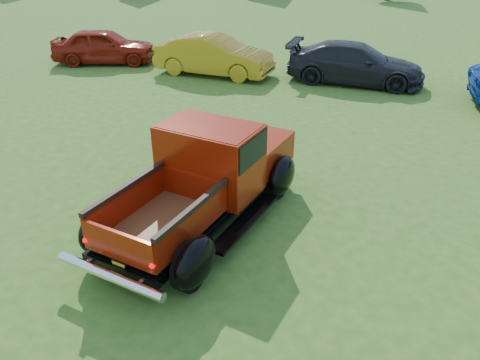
{
  "coord_description": "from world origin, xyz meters",
  "views": [
    {
      "loc": [
        1.6,
        -6.51,
        4.66
      ],
      "look_at": [
        0.47,
        0.2,
        0.95
      ],
      "focal_mm": 35.0,
      "sensor_mm": 36.0,
      "label": 1
    }
  ],
  "objects_px": {
    "show_car_red": "(104,46)",
    "show_car_yellow": "(214,55)",
    "pickup_truck": "(211,173)",
    "show_car_grey": "(355,63)"
  },
  "relations": [
    {
      "from": "pickup_truck",
      "to": "show_car_grey",
      "type": "xyz_separation_m",
      "value": [
        2.91,
        8.76,
        -0.17
      ]
    },
    {
      "from": "show_car_red",
      "to": "pickup_truck",
      "type": "bearing_deg",
      "value": -157.04
    },
    {
      "from": "pickup_truck",
      "to": "show_car_grey",
      "type": "height_order",
      "value": "pickup_truck"
    },
    {
      "from": "pickup_truck",
      "to": "show_car_red",
      "type": "height_order",
      "value": "pickup_truck"
    },
    {
      "from": "pickup_truck",
      "to": "show_car_grey",
      "type": "bearing_deg",
      "value": 90.58
    },
    {
      "from": "show_car_red",
      "to": "show_car_yellow",
      "type": "xyz_separation_m",
      "value": [
        4.47,
        -0.88,
        0.03
      ]
    },
    {
      "from": "show_car_yellow",
      "to": "show_car_grey",
      "type": "relative_size",
      "value": 0.92
    },
    {
      "from": "pickup_truck",
      "to": "show_car_grey",
      "type": "distance_m",
      "value": 9.24
    },
    {
      "from": "show_car_red",
      "to": "show_car_yellow",
      "type": "distance_m",
      "value": 4.55
    },
    {
      "from": "show_car_yellow",
      "to": "show_car_grey",
      "type": "xyz_separation_m",
      "value": [
        4.83,
        -0.15,
        -0.03
      ]
    }
  ]
}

